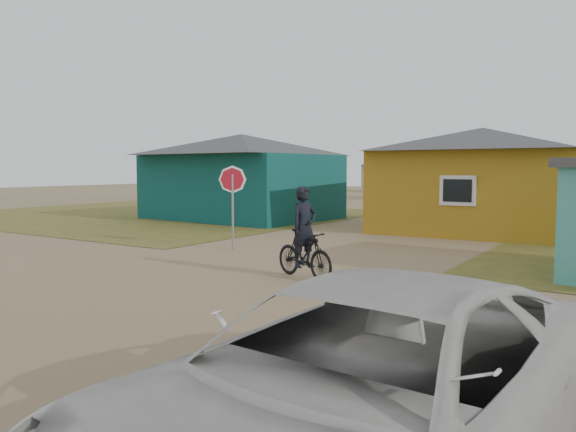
% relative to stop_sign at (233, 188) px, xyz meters
% --- Properties ---
extents(ground, '(120.00, 120.00, 0.00)m').
position_rel_stop_sign_xyz_m(ground, '(2.37, -5.18, -1.81)').
color(ground, '#866E4D').
extents(grass_nw, '(20.00, 18.00, 0.00)m').
position_rel_stop_sign_xyz_m(grass_nw, '(-11.63, 7.82, -1.81)').
color(grass_nw, brown).
rests_on(grass_nw, ground).
extents(house_teal, '(8.93, 7.08, 4.00)m').
position_rel_stop_sign_xyz_m(house_teal, '(-6.13, 8.32, 0.24)').
color(house_teal, '#0B3E3E').
rests_on(house_teal, ground).
extents(house_yellow, '(7.72, 6.76, 3.90)m').
position_rel_stop_sign_xyz_m(house_yellow, '(4.87, 8.82, 0.19)').
color(house_yellow, '#AA7A1A').
rests_on(house_yellow, ground).
extents(house_pale_west, '(7.04, 6.15, 3.60)m').
position_rel_stop_sign_xyz_m(house_pale_west, '(-3.63, 28.82, 0.05)').
color(house_pale_west, '#ABB299').
rests_on(house_pale_west, ground).
extents(house_pale_north, '(6.28, 5.81, 3.40)m').
position_rel_stop_sign_xyz_m(house_pale_north, '(-11.63, 40.82, -0.06)').
color(house_pale_north, '#ABB299').
rests_on(house_pale_north, ground).
extents(stop_sign, '(0.80, 0.20, 2.46)m').
position_rel_stop_sign_xyz_m(stop_sign, '(0.00, 0.00, 0.00)').
color(stop_sign, gray).
rests_on(stop_sign, ground).
extents(cyclist, '(1.84, 1.03, 2.00)m').
position_rel_stop_sign_xyz_m(cyclist, '(4.03, -2.56, -1.08)').
color(cyclist, black).
rests_on(cyclist, ground).
extents(vehicle, '(2.93, 5.73, 1.55)m').
position_rel_stop_sign_xyz_m(vehicle, '(8.65, -9.31, -1.04)').
color(vehicle, beige).
rests_on(vehicle, ground).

